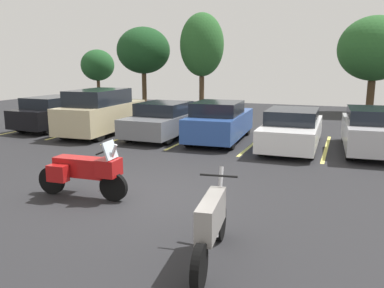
% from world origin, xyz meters
% --- Properties ---
extents(ground, '(44.00, 44.00, 0.10)m').
position_xyz_m(ground, '(0.00, 0.00, -0.05)').
color(ground, '#262628').
extents(motorcycle_touring, '(2.25, 0.94, 1.34)m').
position_xyz_m(motorcycle_touring, '(-1.04, -0.66, 0.63)').
color(motorcycle_touring, black).
rests_on(motorcycle_touring, ground).
extents(motorcycle_second, '(0.62, 2.24, 1.28)m').
position_xyz_m(motorcycle_second, '(2.54, -2.41, 0.59)').
color(motorcycle_second, black).
rests_on(motorcycle_second, ground).
extents(parking_stripes, '(15.81, 4.86, 0.01)m').
position_xyz_m(parking_stripes, '(-1.47, 6.90, 0.00)').
color(parking_stripes, '#EAE066').
rests_on(parking_stripes, ground).
extents(car_black, '(2.00, 4.73, 1.50)m').
position_xyz_m(car_black, '(-8.09, 7.02, 0.75)').
color(car_black, black).
rests_on(car_black, ground).
extents(car_champagne, '(2.08, 4.87, 1.90)m').
position_xyz_m(car_champagne, '(-5.40, 6.51, 0.94)').
color(car_champagne, '#C1B289').
rests_on(car_champagne, ground).
extents(car_grey, '(2.00, 4.82, 1.43)m').
position_xyz_m(car_grey, '(-2.59, 6.99, 0.69)').
color(car_grey, slate).
rests_on(car_grey, ground).
extents(car_blue, '(2.06, 4.52, 1.56)m').
position_xyz_m(car_blue, '(-0.22, 6.83, 0.76)').
color(car_blue, '#2D519E').
rests_on(car_blue, ground).
extents(car_white, '(1.90, 4.79, 1.40)m').
position_xyz_m(car_white, '(2.57, 6.56, 0.67)').
color(car_white, white).
rests_on(car_white, ground).
extents(car_silver, '(2.10, 4.46, 1.52)m').
position_xyz_m(car_silver, '(5.24, 6.76, 0.76)').
color(car_silver, '#B7B7BC').
rests_on(car_silver, ground).
extents(tree_center, '(4.17, 4.17, 5.69)m').
position_xyz_m(tree_center, '(5.62, 18.14, 3.81)').
color(tree_center, '#4C3823').
rests_on(tree_center, ground).
extents(tree_left, '(3.83, 3.83, 5.55)m').
position_xyz_m(tree_left, '(-9.60, 18.28, 3.88)').
color(tree_left, '#4C3823').
rests_on(tree_left, ground).
extents(tree_rear, '(2.76, 2.76, 4.12)m').
position_xyz_m(tree_rear, '(-15.32, 20.83, 2.82)').
color(tree_rear, '#4C3823').
rests_on(tree_rear, ground).
extents(tree_center_right, '(3.01, 3.01, 6.36)m').
position_xyz_m(tree_center_right, '(-5.18, 18.46, 4.21)').
color(tree_center_right, '#4C3823').
rests_on(tree_center_right, ground).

